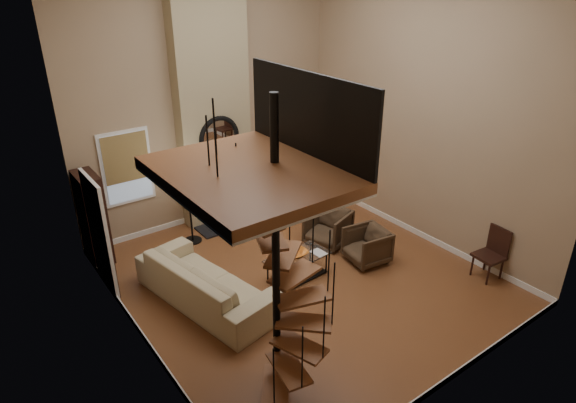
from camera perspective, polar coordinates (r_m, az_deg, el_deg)
ground at (r=9.28m, az=1.48°, el=-8.72°), size 6.00×6.50×0.01m
back_wall at (r=10.72m, az=-9.26°, el=11.88°), size 6.00×0.02×5.50m
front_wall at (r=6.02m, az=21.03°, el=-0.43°), size 6.00×0.02×5.50m
left_wall at (r=6.75m, az=-18.87°, el=2.69°), size 0.02×6.50×5.50m
right_wall at (r=10.12m, az=15.48°, el=10.50°), size 0.02×6.50×5.50m
baseboard_back at (r=11.62m, az=-8.32°, el=-1.12°), size 6.00×0.02×0.12m
baseboard_front at (r=7.53m, az=17.62°, el=-19.15°), size 6.00×0.02×0.12m
baseboard_left at (r=8.13m, az=-16.07°, el=-15.04°), size 0.02×6.50×0.12m
baseboard_right at (r=11.08m, az=13.85°, el=-3.04°), size 0.02×6.50×0.12m
chimney_breast at (r=10.55m, az=-8.77°, el=11.70°), size 1.60×0.38×5.50m
hearth at (r=11.11m, az=-6.64°, el=-2.55°), size 1.50×0.60×0.04m
firebox at (r=11.11m, az=-7.53°, el=0.44°), size 0.95×0.02×0.72m
mantel at (r=10.80m, az=-7.50°, el=3.18°), size 1.70×0.18×0.06m
mirror_frame at (r=10.58m, az=-7.91°, el=7.29°), size 0.94×0.10×0.94m
mirror_disc at (r=10.59m, az=-7.94°, el=7.30°), size 0.80×0.01×0.80m
vase_left at (r=10.55m, az=-10.26°, el=3.32°), size 0.24×0.24×0.25m
vase_right at (r=11.06m, az=-4.94°, el=4.60°), size 0.20×0.20×0.21m
window_back at (r=10.33m, az=-18.09°, el=3.86°), size 1.02×0.06×1.52m
window_right at (r=11.70m, az=7.18°, el=7.44°), size 0.06×1.02×1.52m
entry_door at (r=9.05m, az=-20.81°, el=-3.69°), size 0.10×1.05×2.16m
loft at (r=5.40m, az=-3.68°, el=3.98°), size 1.70×2.20×1.09m
spiral_stair at (r=6.21m, az=-1.30°, el=-8.03°), size 1.47×1.47×4.06m
hutch at (r=9.97m, az=-21.57°, el=-1.73°), size 0.37×0.78×1.75m
sofa at (r=8.58m, az=-9.53°, el=-9.07°), size 1.55×2.87×0.79m
armchair_near at (r=10.27m, az=4.84°, el=-2.83°), size 1.02×1.01×0.74m
armchair_far at (r=9.70m, az=9.41°, el=-4.94°), size 0.85×0.83×0.68m
coffee_table at (r=9.11m, az=1.10°, el=-7.26°), size 1.21×0.66×0.45m
bowl at (r=9.03m, az=0.92°, el=-5.98°), size 0.41×0.41×0.10m
book at (r=9.10m, az=3.45°, el=-6.01°), size 0.23×0.29×0.03m
floor_lamp at (r=9.98m, az=-11.55°, el=2.57°), size 0.41×0.41×1.71m
accent_lamp at (r=12.03m, az=-1.10°, el=1.13°), size 0.14×0.14×0.51m
side_chair at (r=9.78m, az=22.55°, el=-5.30°), size 0.51×0.51×0.99m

